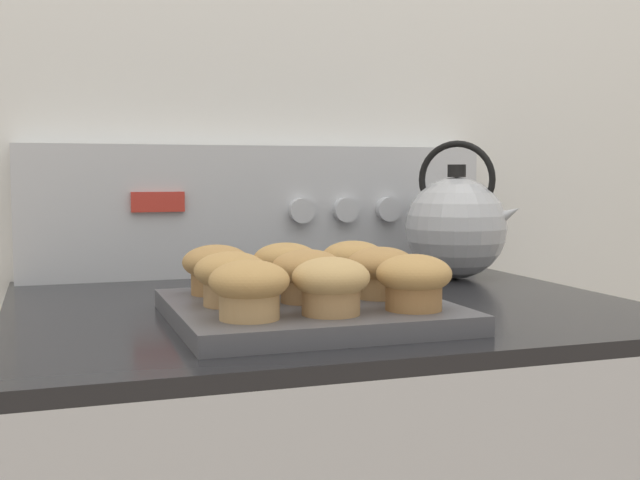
{
  "coord_description": "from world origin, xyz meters",
  "views": [
    {
      "loc": [
        -0.34,
        -0.64,
        1.11
      ],
      "look_at": [
        -0.03,
        0.27,
        1.03
      ],
      "focal_mm": 45.0,
      "sensor_mm": 36.0,
      "label": 1
    }
  ],
  "objects_px": {
    "muffin_r0_c0": "(249,287)",
    "muffin_r0_c1": "(331,284)",
    "muffin_pan": "(307,311)",
    "muffin_r1_c0": "(231,277)",
    "tea_kettle": "(457,226)",
    "muffin_r2_c1": "(286,265)",
    "muffin_r2_c2": "(353,263)",
    "muffin_r1_c1": "(307,274)",
    "muffin_r0_c2": "(414,280)",
    "muffin_r1_c2": "(381,270)",
    "muffin_r2_c0": "(216,268)"
  },
  "relations": [
    {
      "from": "muffin_r0_c0",
      "to": "tea_kettle",
      "type": "xyz_separation_m",
      "value": [
        0.43,
        0.36,
        0.03
      ]
    },
    {
      "from": "muffin_pan",
      "to": "muffin_r2_c0",
      "type": "height_order",
      "value": "muffin_r2_c0"
    },
    {
      "from": "muffin_r1_c0",
      "to": "muffin_r2_c0",
      "type": "xyz_separation_m",
      "value": [
        0.0,
        0.09,
        0.0
      ]
    },
    {
      "from": "muffin_r0_c1",
      "to": "muffin_r1_c2",
      "type": "distance_m",
      "value": 0.13
    },
    {
      "from": "muffin_r0_c0",
      "to": "tea_kettle",
      "type": "height_order",
      "value": "tea_kettle"
    },
    {
      "from": "muffin_r1_c2",
      "to": "muffin_r2_c1",
      "type": "relative_size",
      "value": 1.0
    },
    {
      "from": "tea_kettle",
      "to": "muffin_r2_c1",
      "type": "bearing_deg",
      "value": -151.76
    },
    {
      "from": "muffin_r1_c1",
      "to": "muffin_r1_c2",
      "type": "xyz_separation_m",
      "value": [
        0.09,
        0.0,
        0.0
      ]
    },
    {
      "from": "muffin_r1_c0",
      "to": "tea_kettle",
      "type": "height_order",
      "value": "tea_kettle"
    },
    {
      "from": "muffin_r0_c1",
      "to": "muffin_r1_c1",
      "type": "xyz_separation_m",
      "value": [
        0.0,
        0.09,
        0.0
      ]
    },
    {
      "from": "muffin_r1_c2",
      "to": "muffin_r0_c2",
      "type": "bearing_deg",
      "value": -89.72
    },
    {
      "from": "muffin_r0_c0",
      "to": "muffin_r0_c1",
      "type": "distance_m",
      "value": 0.09
    },
    {
      "from": "muffin_r0_c2",
      "to": "tea_kettle",
      "type": "xyz_separation_m",
      "value": [
        0.25,
        0.36,
        0.03
      ]
    },
    {
      "from": "muffin_pan",
      "to": "muffin_r1_c0",
      "type": "xyz_separation_m",
      "value": [
        -0.09,
        0.0,
        0.04
      ]
    },
    {
      "from": "muffin_r1_c1",
      "to": "muffin_r1_c2",
      "type": "relative_size",
      "value": 1.0
    },
    {
      "from": "muffin_r2_c2",
      "to": "muffin_r0_c1",
      "type": "bearing_deg",
      "value": -117.96
    },
    {
      "from": "muffin_r2_c2",
      "to": "muffin_r2_c0",
      "type": "bearing_deg",
      "value": 179.42
    },
    {
      "from": "muffin_r0_c0",
      "to": "muffin_pan",
      "type": "bearing_deg",
      "value": 44.4
    },
    {
      "from": "muffin_r1_c2",
      "to": "tea_kettle",
      "type": "distance_m",
      "value": 0.37
    },
    {
      "from": "muffin_r1_c1",
      "to": "muffin_r1_c0",
      "type": "bearing_deg",
      "value": 177.68
    },
    {
      "from": "muffin_r1_c0",
      "to": "muffin_r2_c1",
      "type": "bearing_deg",
      "value": 44.63
    },
    {
      "from": "muffin_r0_c1",
      "to": "muffin_r1_c0",
      "type": "xyz_separation_m",
      "value": [
        -0.09,
        0.09,
        0.0
      ]
    },
    {
      "from": "muffin_r1_c0",
      "to": "muffin_r0_c2",
      "type": "bearing_deg",
      "value": -26.91
    },
    {
      "from": "muffin_r0_c0",
      "to": "tea_kettle",
      "type": "relative_size",
      "value": 0.37
    },
    {
      "from": "muffin_r2_c2",
      "to": "muffin_r0_c0",
      "type": "bearing_deg",
      "value": -135.87
    },
    {
      "from": "muffin_pan",
      "to": "tea_kettle",
      "type": "bearing_deg",
      "value": 38.65
    },
    {
      "from": "muffin_r0_c0",
      "to": "muffin_r0_c1",
      "type": "height_order",
      "value": "same"
    },
    {
      "from": "muffin_r2_c0",
      "to": "muffin_r1_c2",
      "type": "bearing_deg",
      "value": -26.87
    },
    {
      "from": "muffin_r2_c1",
      "to": "muffin_r1_c2",
      "type": "bearing_deg",
      "value": -45.17
    },
    {
      "from": "muffin_r2_c1",
      "to": "muffin_r2_c2",
      "type": "bearing_deg",
      "value": -1.37
    },
    {
      "from": "muffin_r0_c0",
      "to": "muffin_r1_c0",
      "type": "relative_size",
      "value": 1.0
    },
    {
      "from": "muffin_r2_c1",
      "to": "muffin_pan",
      "type": "bearing_deg",
      "value": -90.43
    },
    {
      "from": "muffin_r2_c1",
      "to": "muffin_r2_c2",
      "type": "height_order",
      "value": "same"
    },
    {
      "from": "muffin_r2_c2",
      "to": "tea_kettle",
      "type": "height_order",
      "value": "tea_kettle"
    },
    {
      "from": "muffin_pan",
      "to": "muffin_r1_c1",
      "type": "relative_size",
      "value": 3.76
    },
    {
      "from": "muffin_r2_c0",
      "to": "muffin_r2_c1",
      "type": "height_order",
      "value": "same"
    },
    {
      "from": "muffin_pan",
      "to": "muffin_r0_c2",
      "type": "distance_m",
      "value": 0.14
    },
    {
      "from": "muffin_r1_c0",
      "to": "muffin_r1_c2",
      "type": "xyz_separation_m",
      "value": [
        0.18,
        -0.0,
        0.0
      ]
    },
    {
      "from": "muffin_pan",
      "to": "muffin_r0_c2",
      "type": "relative_size",
      "value": 3.76
    },
    {
      "from": "muffin_r0_c1",
      "to": "muffin_r1_c0",
      "type": "bearing_deg",
      "value": 133.88
    },
    {
      "from": "muffin_r1_c1",
      "to": "muffin_r2_c1",
      "type": "distance_m",
      "value": 0.09
    },
    {
      "from": "muffin_r0_c2",
      "to": "muffin_r0_c1",
      "type": "bearing_deg",
      "value": 178.86
    },
    {
      "from": "muffin_r0_c2",
      "to": "muffin_r1_c0",
      "type": "bearing_deg",
      "value": 153.09
    },
    {
      "from": "muffin_pan",
      "to": "muffin_r2_c1",
      "type": "distance_m",
      "value": 0.1
    },
    {
      "from": "muffin_r0_c2",
      "to": "muffin_r2_c2",
      "type": "height_order",
      "value": "same"
    },
    {
      "from": "muffin_r1_c1",
      "to": "muffin_r2_c1",
      "type": "relative_size",
      "value": 1.0
    },
    {
      "from": "muffin_r1_c2",
      "to": "tea_kettle",
      "type": "bearing_deg",
      "value": 47.71
    },
    {
      "from": "muffin_r2_c0",
      "to": "muffin_r2_c2",
      "type": "height_order",
      "value": "same"
    },
    {
      "from": "muffin_pan",
      "to": "muffin_r1_c1",
      "type": "height_order",
      "value": "muffin_r1_c1"
    },
    {
      "from": "muffin_r2_c2",
      "to": "muffin_r1_c0",
      "type": "bearing_deg",
      "value": -154.33
    }
  ]
}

